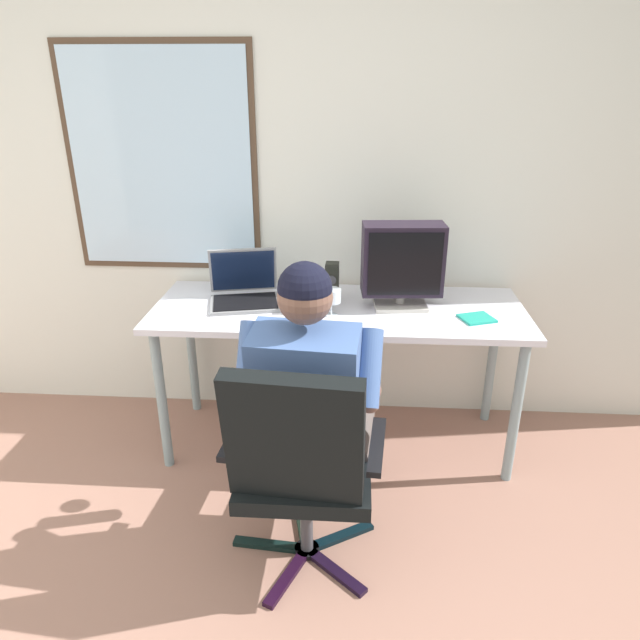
% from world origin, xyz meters
% --- Properties ---
extents(wall_rear, '(5.21, 0.08, 2.58)m').
position_xyz_m(wall_rear, '(-0.02, 1.97, 1.29)').
color(wall_rear, silver).
rests_on(wall_rear, ground).
extents(desk, '(1.77, 0.65, 0.76)m').
position_xyz_m(desk, '(0.21, 1.59, 0.68)').
color(desk, '#82989F').
rests_on(desk, ground).
extents(office_chair, '(0.61, 0.60, 0.94)m').
position_xyz_m(office_chair, '(0.11, 0.70, 0.52)').
color(office_chair, black).
rests_on(office_chair, ground).
extents(person_seated, '(0.55, 0.79, 1.21)m').
position_xyz_m(person_seated, '(0.13, 0.96, 0.63)').
color(person_seated, '#564C49').
rests_on(person_seated, ground).
extents(crt_monitor, '(0.39, 0.21, 0.40)m').
position_xyz_m(crt_monitor, '(0.50, 1.62, 0.98)').
color(crt_monitor, beige).
rests_on(crt_monitor, desk).
extents(laptop, '(0.39, 0.37, 0.25)m').
position_xyz_m(laptop, '(-0.26, 1.65, 0.82)').
color(laptop, gray).
rests_on(laptop, desk).
extents(wine_glass, '(0.09, 0.09, 0.13)m').
position_xyz_m(wine_glass, '(0.18, 1.48, 0.85)').
color(wine_glass, silver).
rests_on(wine_glass, desk).
extents(desk_speaker, '(0.07, 0.10, 0.19)m').
position_xyz_m(desk_speaker, '(0.17, 1.67, 0.85)').
color(desk_speaker, black).
rests_on(desk_speaker, desk).
extents(cd_case, '(0.18, 0.17, 0.01)m').
position_xyz_m(cd_case, '(0.84, 1.48, 0.76)').
color(cd_case, teal).
rests_on(cd_case, desk).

